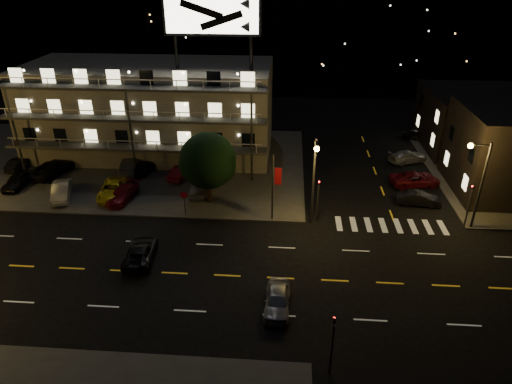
# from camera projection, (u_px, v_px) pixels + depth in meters

# --- Properties ---
(ground) EXTENTS (140.00, 140.00, 0.00)m
(ground) POSITION_uv_depth(u_px,v_px,m) (201.00, 274.00, 34.25)
(ground) COLOR black
(ground) RESTS_ON ground
(curb_nw) EXTENTS (44.00, 24.00, 0.15)m
(curb_nw) POSITION_uv_depth(u_px,v_px,m) (113.00, 162.00, 52.88)
(curb_nw) COLOR #383835
(curb_nw) RESTS_ON ground
(curb_ne) EXTENTS (16.00, 24.00, 0.15)m
(curb_ne) POSITION_uv_depth(u_px,v_px,m) (504.00, 174.00, 49.97)
(curb_ne) COLOR #383835
(curb_ne) RESTS_ON ground
(motel) EXTENTS (28.00, 13.80, 18.10)m
(motel) POSITION_uv_depth(u_px,v_px,m) (152.00, 109.00, 53.64)
(motel) COLOR gray
(motel) RESTS_ON ground
(side_bldg_back) EXTENTS (14.06, 12.00, 7.00)m
(side_bldg_back) POSITION_uv_depth(u_px,v_px,m) (484.00, 121.00, 55.50)
(side_bldg_back) COLOR black
(side_bldg_back) RESTS_ON ground
(hill_backdrop) EXTENTS (120.00, 25.00, 24.00)m
(hill_backdrop) POSITION_uv_depth(u_px,v_px,m) (231.00, 12.00, 90.35)
(hill_backdrop) COLOR black
(hill_backdrop) RESTS_ON ground
(streetlight_nc) EXTENTS (0.44, 1.92, 8.00)m
(streetlight_nc) POSITION_uv_depth(u_px,v_px,m) (314.00, 174.00, 38.46)
(streetlight_nc) COLOR #2D2D30
(streetlight_nc) RESTS_ON ground
(streetlight_ne) EXTENTS (1.92, 0.44, 8.00)m
(streetlight_ne) POSITION_uv_depth(u_px,v_px,m) (479.00, 177.00, 37.88)
(streetlight_ne) COLOR #2D2D30
(streetlight_ne) RESTS_ON ground
(signal_nw) EXTENTS (0.20, 0.27, 4.60)m
(signal_nw) POSITION_uv_depth(u_px,v_px,m) (318.00, 196.00, 40.01)
(signal_nw) COLOR #2D2D30
(signal_nw) RESTS_ON ground
(signal_sw) EXTENTS (0.20, 0.27, 4.60)m
(signal_sw) POSITION_uv_depth(u_px,v_px,m) (332.00, 340.00, 24.94)
(signal_sw) COLOR #2D2D30
(signal_sw) RESTS_ON ground
(signal_ne) EXTENTS (0.27, 0.20, 4.60)m
(signal_ne) POSITION_uv_depth(u_px,v_px,m) (470.00, 201.00, 39.16)
(signal_ne) COLOR #2D2D30
(signal_ne) RESTS_ON ground
(banner_north) EXTENTS (0.83, 0.16, 6.40)m
(banner_north) POSITION_uv_depth(u_px,v_px,m) (274.00, 186.00, 39.79)
(banner_north) COLOR #2D2D30
(banner_north) RESTS_ON ground
(stop_sign) EXTENTS (0.91, 0.11, 2.61)m
(stop_sign) POSITION_uv_depth(u_px,v_px,m) (184.00, 199.00, 41.27)
(stop_sign) COLOR #2D2D30
(stop_sign) RESTS_ON ground
(tree) EXTENTS (5.53, 5.32, 6.96)m
(tree) POSITION_uv_depth(u_px,v_px,m) (207.00, 162.00, 42.30)
(tree) COLOR black
(tree) RESTS_ON curb_nw
(lot_car_0) EXTENTS (1.74, 4.19, 1.42)m
(lot_car_0) POSITION_uv_depth(u_px,v_px,m) (17.00, 181.00, 46.69)
(lot_car_0) COLOR black
(lot_car_0) RESTS_ON curb_nw
(lot_car_1) EXTENTS (2.92, 4.75, 1.48)m
(lot_car_1) POSITION_uv_depth(u_px,v_px,m) (61.00, 191.00, 44.52)
(lot_car_1) COLOR gray
(lot_car_1) RESTS_ON curb_nw
(lot_car_2) EXTENTS (3.00, 5.37, 1.42)m
(lot_car_2) POSITION_uv_depth(u_px,v_px,m) (113.00, 190.00, 44.89)
(lot_car_2) COLOR gold
(lot_car_2) RESTS_ON curb_nw
(lot_car_3) EXTENTS (2.57, 4.75, 1.31)m
(lot_car_3) POSITION_uv_depth(u_px,v_px,m) (123.00, 194.00, 44.17)
(lot_car_3) COLOR maroon
(lot_car_3) RESTS_ON curb_nw
(lot_car_4) EXTENTS (1.80, 4.39, 1.49)m
(lot_car_4) POSITION_uv_depth(u_px,v_px,m) (200.00, 186.00, 45.54)
(lot_car_4) COLOR gray
(lot_car_4) RESTS_ON curb_nw
(lot_car_5) EXTENTS (1.54, 3.94, 1.28)m
(lot_car_5) POSITION_uv_depth(u_px,v_px,m) (20.00, 163.00, 50.76)
(lot_car_5) COLOR black
(lot_car_5) RESTS_ON curb_nw
(lot_car_6) EXTENTS (3.72, 5.87, 1.51)m
(lot_car_6) POSITION_uv_depth(u_px,v_px,m) (53.00, 168.00, 49.37)
(lot_car_6) COLOR black
(lot_car_6) RESTS_ON curb_nw
(lot_car_7) EXTENTS (3.08, 5.55, 1.52)m
(lot_car_7) POSITION_uv_depth(u_px,v_px,m) (129.00, 165.00, 50.09)
(lot_car_7) COLOR gray
(lot_car_7) RESTS_ON curb_nw
(lot_car_8) EXTENTS (2.84, 4.44, 1.41)m
(lot_car_8) POSITION_uv_depth(u_px,v_px,m) (145.00, 167.00, 49.79)
(lot_car_8) COLOR black
(lot_car_8) RESTS_ON curb_nw
(lot_car_9) EXTENTS (2.34, 4.29, 1.34)m
(lot_car_9) POSITION_uv_depth(u_px,v_px,m) (181.00, 172.00, 48.67)
(lot_car_9) COLOR maroon
(lot_car_9) RESTS_ON curb_nw
(side_car_0) EXTENTS (4.16, 1.83, 1.33)m
(side_car_0) POSITION_uv_depth(u_px,v_px,m) (419.00, 199.00, 43.61)
(side_car_0) COLOR black
(side_car_0) RESTS_ON ground
(side_car_1) EXTENTS (5.53, 3.39, 1.43)m
(side_car_1) POSITION_uv_depth(u_px,v_px,m) (415.00, 179.00, 47.34)
(side_car_1) COLOR maroon
(side_car_1) RESTS_ON ground
(side_car_2) EXTENTS (4.99, 3.58, 1.34)m
(side_car_2) POSITION_uv_depth(u_px,v_px,m) (408.00, 157.00, 52.82)
(side_car_2) COLOR gray
(side_car_2) RESTS_ON ground
(side_car_3) EXTENTS (4.29, 2.98, 1.36)m
(side_car_3) POSITION_uv_depth(u_px,v_px,m) (418.00, 135.00, 59.21)
(side_car_3) COLOR black
(side_car_3) RESTS_ON ground
(road_car_east) EXTENTS (1.80, 4.24, 1.43)m
(road_car_east) POSITION_uv_depth(u_px,v_px,m) (277.00, 299.00, 30.66)
(road_car_east) COLOR gray
(road_car_east) RESTS_ON ground
(road_car_west) EXTENTS (2.59, 4.91, 1.32)m
(road_car_west) POSITION_uv_depth(u_px,v_px,m) (140.00, 252.00, 35.69)
(road_car_west) COLOR black
(road_car_west) RESTS_ON ground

